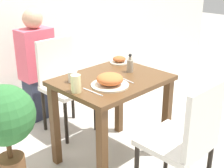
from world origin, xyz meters
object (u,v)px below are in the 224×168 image
object	(u,v)px
chair_far	(63,80)
potted_plant_left	(5,122)
side_plate	(119,60)
drink_cup	(73,77)
food_plate	(110,80)
juice_glass	(76,84)
chair_near	(186,138)
sauce_bottle	(130,65)
person_figure	(37,66)

from	to	relation	value
chair_far	potted_plant_left	xyz separation A→B (m)	(-0.82, -0.43, 0.02)
side_plate	drink_cup	size ratio (longest dim) A/B	1.99
chair_far	drink_cup	bearing A→B (deg)	-118.82
side_plate	potted_plant_left	world-z (taller)	potted_plant_left
potted_plant_left	food_plate	bearing A→B (deg)	-31.50
juice_glass	chair_near	bearing A→B (deg)	-63.41
chair_near	side_plate	xyz separation A→B (m)	(0.35, 0.94, 0.25)
juice_glass	drink_cup	bearing A→B (deg)	58.24
food_plate	potted_plant_left	distance (m)	0.80
drink_cup	juice_glass	size ratio (longest dim) A/B	0.66
chair_near	chair_far	xyz separation A→B (m)	(0.07, 1.43, 0.00)
chair_far	sauce_bottle	world-z (taller)	chair_far
sauce_bottle	chair_near	bearing A→B (deg)	-108.34
drink_cup	person_figure	distance (m)	1.01
side_plate	potted_plant_left	size ratio (longest dim) A/B	0.21
food_plate	person_figure	world-z (taller)	person_figure
chair_near	chair_far	size ratio (longest dim) A/B	1.00
drink_cup	food_plate	bearing A→B (deg)	-60.89
juice_glass	person_figure	world-z (taller)	person_figure
side_plate	sauce_bottle	distance (m)	0.26
chair_near	food_plate	size ratio (longest dim) A/B	3.24
potted_plant_left	juice_glass	bearing A→B (deg)	-38.18
drink_cup	sauce_bottle	xyz separation A→B (m)	(0.48, -0.15, 0.02)
food_plate	sauce_bottle	size ratio (longest dim) A/B	1.79
chair_near	side_plate	distance (m)	1.04
side_plate	sauce_bottle	xyz separation A→B (m)	(-0.11, -0.23, 0.03)
chair_near	sauce_bottle	xyz separation A→B (m)	(0.24, 0.72, 0.28)
sauce_bottle	drink_cup	bearing A→B (deg)	162.72
potted_plant_left	drink_cup	bearing A→B (deg)	-15.61
chair_near	person_figure	xyz separation A→B (m)	(0.03, 1.82, 0.06)
food_plate	juice_glass	xyz separation A→B (m)	(-0.25, 0.08, 0.02)
food_plate	sauce_bottle	distance (m)	0.35
food_plate	person_figure	bearing A→B (deg)	83.94
chair_far	juice_glass	distance (m)	0.90
drink_cup	juice_glass	distance (m)	0.20
person_figure	drink_cup	bearing A→B (deg)	-105.85
drink_cup	side_plate	bearing A→B (deg)	7.59
food_plate	juice_glass	distance (m)	0.26
side_plate	juice_glass	world-z (taller)	juice_glass
chair_far	sauce_bottle	size ratio (longest dim) A/B	5.81
side_plate	drink_cup	bearing A→B (deg)	-172.41
sauce_bottle	potted_plant_left	xyz separation A→B (m)	(-0.98, 0.29, -0.26)
chair_near	chair_far	distance (m)	1.44
chair_far	sauce_bottle	distance (m)	0.79
food_plate	chair_near	bearing A→B (deg)	-80.93
food_plate	drink_cup	distance (m)	0.29
drink_cup	juice_glass	world-z (taller)	juice_glass
chair_near	drink_cup	world-z (taller)	chair_near
sauce_bottle	person_figure	size ratio (longest dim) A/B	0.13
chair_near	sauce_bottle	size ratio (longest dim) A/B	5.81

